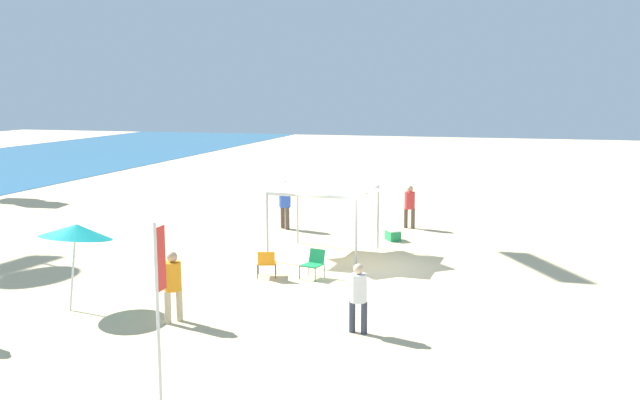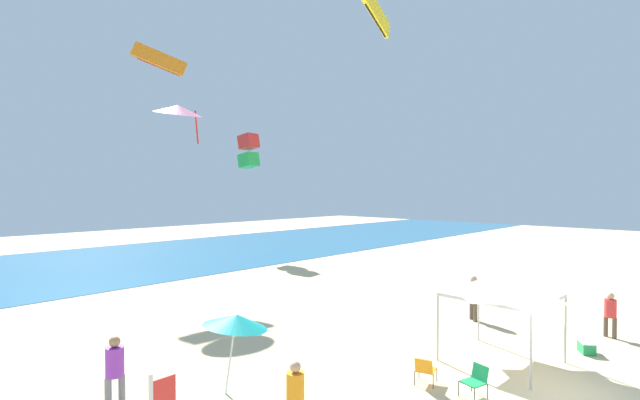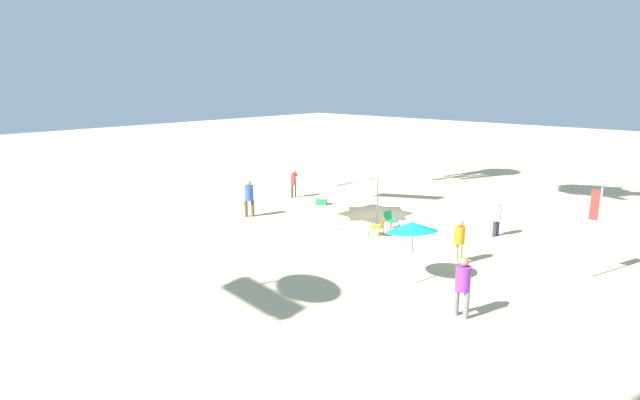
# 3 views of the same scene
# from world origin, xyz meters

# --- Properties ---
(ocean_strip) EXTENTS (120.00, 20.44, 0.02)m
(ocean_strip) POSITION_xyz_m (0.00, 31.90, 0.01)
(ocean_strip) COLOR #28668E
(ocean_strip) RESTS_ON ground
(canopy_tent) EXTENTS (3.01, 3.15, 2.65)m
(canopy_tent) POSITION_xyz_m (1.48, 2.29, 2.37)
(canopy_tent) COLOR #B7B7BC
(canopy_tent) RESTS_ON ground
(beach_umbrella) EXTENTS (1.82, 1.80, 2.30)m
(beach_umbrella) POSITION_xyz_m (-5.70, 6.75, 1.96)
(beach_umbrella) COLOR silver
(beach_umbrella) RESTS_ON ground
(folding_chair_left_of_tent) EXTENTS (0.75, 0.68, 0.82)m
(folding_chair_left_of_tent) POSITION_xyz_m (-1.76, 3.18, 0.47)
(folding_chair_left_of_tent) COLOR black
(folding_chair_left_of_tent) RESTS_ON ground
(folding_chair_right_of_tent) EXTENTS (0.74, 0.66, 0.82)m
(folding_chair_right_of_tent) POSITION_xyz_m (-1.41, 1.84, 0.47)
(folding_chair_right_of_tent) COLOR black
(folding_chair_right_of_tent) RESTS_ON ground
(cooler_box) EXTENTS (0.74, 0.68, 0.40)m
(cooler_box) POSITION_xyz_m (4.24, 0.46, 0.20)
(cooler_box) COLOR #1E8C4C
(cooler_box) RESTS_ON ground
(person_far_stroller) EXTENTS (0.45, 0.45, 1.91)m
(person_far_stroller) POSITION_xyz_m (5.21, 4.90, 1.12)
(person_far_stroller) COLOR brown
(person_far_stroller) RESTS_ON ground
(person_beachcomber) EXTENTS (0.40, 0.45, 1.70)m
(person_beachcomber) POSITION_xyz_m (6.66, 0.21, 1.00)
(person_beachcomber) COLOR brown
(person_beachcomber) RESTS_ON ground
(person_kite_handler) EXTENTS (0.50, 0.44, 1.87)m
(person_kite_handler) POSITION_xyz_m (-8.41, 8.16, 1.10)
(person_kite_handler) COLOR slate
(person_kite_handler) RESTS_ON ground
(person_by_tent) EXTENTS (0.41, 0.41, 1.71)m
(person_by_tent) POSITION_xyz_m (-6.10, 3.95, 1.01)
(person_by_tent) COLOR #C6B28C
(person_by_tent) RESTS_ON ground
(kite_parafoil_orange) EXTENTS (3.55, 2.07, 2.31)m
(kite_parafoil_orange) POSITION_xyz_m (2.04, 26.65, 14.82)
(kite_parafoil_orange) COLOR orange
(kite_delta_pink) EXTENTS (3.03, 3.07, 2.41)m
(kite_delta_pink) POSITION_xyz_m (-0.23, 19.89, 10.13)
(kite_delta_pink) COLOR pink
(kite_box_red) EXTENTS (1.57, 1.73, 3.06)m
(kite_box_red) POSITION_xyz_m (10.94, 28.09, 9.02)
(kite_box_red) COLOR red
(kite_parafoil_yellow) EXTENTS (3.45, 0.99, 2.09)m
(kite_parafoil_yellow) POSITION_xyz_m (6.78, 11.23, 15.25)
(kite_parafoil_yellow) COLOR yellow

